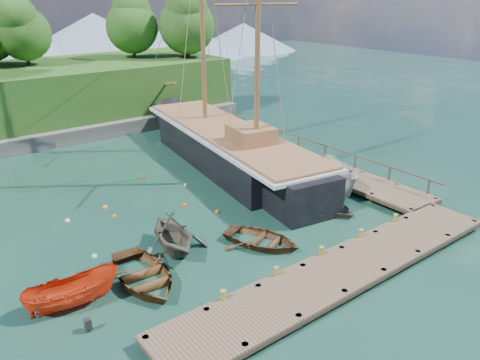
% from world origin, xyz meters
% --- Properties ---
extents(ground, '(160.00, 160.00, 0.00)m').
position_xyz_m(ground, '(0.00, 0.00, 0.00)').
color(ground, '#153828').
rests_on(ground, ground).
extents(dock_near, '(20.00, 3.20, 1.10)m').
position_xyz_m(dock_near, '(2.00, -6.50, 0.43)').
color(dock_near, brown).
rests_on(dock_near, ground).
extents(dock_east, '(3.20, 24.00, 1.10)m').
position_xyz_m(dock_east, '(11.50, 7.00, 0.43)').
color(dock_east, brown).
rests_on(dock_east, ground).
extents(bollard_0, '(0.26, 0.26, 0.45)m').
position_xyz_m(bollard_0, '(-4.00, -5.10, 0.00)').
color(bollard_0, olive).
rests_on(bollard_0, ground).
extents(bollard_1, '(0.26, 0.26, 0.45)m').
position_xyz_m(bollard_1, '(-1.00, -5.10, 0.00)').
color(bollard_1, olive).
rests_on(bollard_1, ground).
extents(bollard_2, '(0.26, 0.26, 0.45)m').
position_xyz_m(bollard_2, '(2.00, -5.10, 0.00)').
color(bollard_2, olive).
rests_on(bollard_2, ground).
extents(bollard_3, '(0.26, 0.26, 0.45)m').
position_xyz_m(bollard_3, '(5.00, -5.10, 0.00)').
color(bollard_3, olive).
rests_on(bollard_3, ground).
extents(bollard_4, '(0.26, 0.26, 0.45)m').
position_xyz_m(bollard_4, '(8.00, -5.10, 0.00)').
color(bollard_4, olive).
rests_on(bollard_4, ground).
extents(rowboat_0, '(3.89, 5.23, 1.04)m').
position_xyz_m(rowboat_0, '(-5.77, -1.09, 0.00)').
color(rowboat_0, brown).
rests_on(rowboat_0, ground).
extents(rowboat_1, '(4.18, 4.68, 2.23)m').
position_xyz_m(rowboat_1, '(-3.16, 0.68, 0.00)').
color(rowboat_1, '#585247').
rests_on(rowboat_1, ground).
extents(rowboat_2, '(4.55, 5.17, 0.89)m').
position_xyz_m(rowboat_2, '(0.92, -1.76, 0.00)').
color(rowboat_2, '#4F341D').
rests_on(rowboat_2, ground).
extents(rowboat_3, '(2.92, 3.94, 0.79)m').
position_xyz_m(rowboat_3, '(7.00, -1.00, 0.00)').
color(rowboat_3, '#585048').
rests_on(rowboat_3, ground).
extents(rowboat_4, '(3.60, 4.86, 0.97)m').
position_xyz_m(rowboat_4, '(5.52, 0.39, 0.00)').
color(rowboat_4, brown).
rests_on(rowboat_4, ground).
extents(motorboat_orange, '(4.28, 1.99, 1.60)m').
position_xyz_m(motorboat_orange, '(-8.99, -0.85, 0.00)').
color(motorboat_orange, red).
rests_on(motorboat_orange, ground).
extents(cabin_boat_white, '(4.09, 5.76, 2.09)m').
position_xyz_m(cabin_boat_white, '(10.00, 1.02, 0.00)').
color(cabin_boat_white, silver).
rests_on(cabin_boat_white, ground).
extents(schooner, '(8.60, 29.28, 21.85)m').
position_xyz_m(schooner, '(6.92, 9.56, 1.21)').
color(schooner, black).
rests_on(schooner, ground).
extents(mooring_buoy_0, '(0.29, 0.29, 0.29)m').
position_xyz_m(mooring_buoy_0, '(-6.76, 2.56, 0.00)').
color(mooring_buoy_0, white).
rests_on(mooring_buoy_0, ground).
extents(mooring_buoy_1, '(0.31, 0.31, 0.31)m').
position_xyz_m(mooring_buoy_1, '(-4.08, 6.34, 0.00)').
color(mooring_buoy_1, orange).
rests_on(mooring_buoy_1, ground).
extents(mooring_buoy_2, '(0.33, 0.33, 0.33)m').
position_xyz_m(mooring_buoy_2, '(0.16, 5.06, 0.00)').
color(mooring_buoy_2, '#E34F12').
rests_on(mooring_buoy_2, ground).
extents(mooring_buoy_3, '(0.28, 0.28, 0.28)m').
position_xyz_m(mooring_buoy_3, '(1.97, 7.95, 0.00)').
color(mooring_buoy_3, silver).
rests_on(mooring_buoy_3, ground).
extents(mooring_buoy_4, '(0.36, 0.36, 0.36)m').
position_xyz_m(mooring_buoy_4, '(-4.03, 7.83, 0.00)').
color(mooring_buoy_4, orange).
rests_on(mooring_buoy_4, ground).
extents(mooring_buoy_5, '(0.29, 0.29, 0.29)m').
position_xyz_m(mooring_buoy_5, '(0.29, 11.16, 0.00)').
color(mooring_buoy_5, '#FA4E00').
rests_on(mooring_buoy_5, ground).
extents(mooring_buoy_6, '(0.31, 0.31, 0.31)m').
position_xyz_m(mooring_buoy_6, '(-6.54, 7.47, 0.00)').
color(mooring_buoy_6, white).
rests_on(mooring_buoy_6, ground).
extents(mooring_buoy_7, '(0.35, 0.35, 0.35)m').
position_xyz_m(mooring_buoy_7, '(1.27, 2.99, 0.00)').
color(mooring_buoy_7, '#D34E1A').
rests_on(mooring_buoy_7, ground).
extents(distant_ridge, '(117.00, 40.00, 10.00)m').
position_xyz_m(distant_ridge, '(4.30, 70.00, 4.35)').
color(distant_ridge, '#728CA5').
rests_on(distant_ridge, ground).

